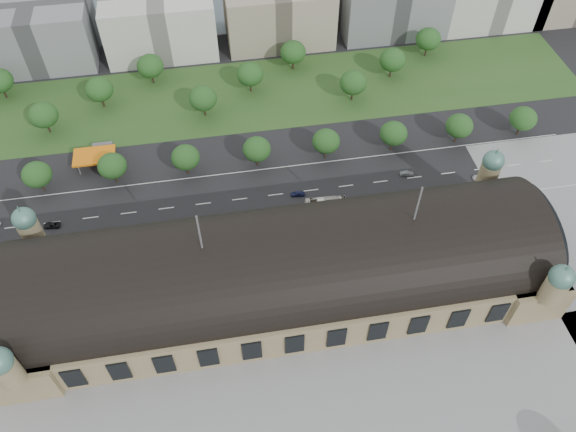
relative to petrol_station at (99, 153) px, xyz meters
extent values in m
plane|color=black|center=(53.91, -65.28, -2.95)|extent=(900.00, 900.00, 0.00)
cube|color=#8F8159|center=(53.91, -65.28, 3.05)|extent=(150.00, 40.00, 12.00)
cube|color=#8F8159|center=(-13.09, -65.28, 3.05)|extent=(16.00, 43.00, 12.00)
cube|color=#8F8159|center=(120.91, -65.28, 3.05)|extent=(16.00, 43.00, 12.00)
cylinder|color=black|center=(53.91, -65.28, 9.05)|extent=(144.00, 37.60, 37.60)
cylinder|color=black|center=(126.91, -65.28, 11.05)|extent=(1.20, 32.00, 32.00)
cylinder|color=#8F8159|center=(-13.09, -44.28, 13.05)|extent=(6.00, 6.00, 8.00)
sphere|color=slate|center=(-13.09, -44.28, 18.55)|extent=(6.40, 6.40, 6.40)
cone|color=slate|center=(-13.09, -44.28, 22.55)|extent=(1.00, 1.00, 2.50)
cylinder|color=#8F8159|center=(120.91, -44.28, 13.05)|extent=(6.00, 6.00, 8.00)
sphere|color=slate|center=(120.91, -44.28, 18.55)|extent=(6.40, 6.40, 6.40)
cone|color=slate|center=(120.91, -44.28, 22.55)|extent=(1.00, 1.00, 2.50)
cylinder|color=#8F8159|center=(-13.09, -86.28, 13.05)|extent=(6.00, 6.00, 8.00)
cylinder|color=#8F8159|center=(120.91, -86.28, 13.05)|extent=(6.00, 6.00, 8.00)
sphere|color=slate|center=(120.91, -86.28, 18.55)|extent=(6.40, 6.40, 6.40)
cone|color=slate|center=(120.91, -86.28, 22.55)|extent=(1.00, 1.00, 2.50)
cylinder|color=#59595B|center=(33.91, -65.28, 28.55)|extent=(0.50, 0.50, 12.00)
cylinder|color=#59595B|center=(88.91, -65.28, 28.55)|extent=(0.50, 0.50, 12.00)
cube|color=black|center=(33.91, -27.28, -2.95)|extent=(260.00, 26.00, 0.10)
cube|color=#2B5221|center=(38.91, 27.72, -2.95)|extent=(300.00, 45.00, 0.10)
cube|color=orange|center=(-1.09, -3.28, 1.75)|extent=(14.00, 9.00, 0.70)
cube|color=#59595B|center=(0.91, 2.72, -1.35)|extent=(7.00, 5.00, 3.20)
cylinder|color=#59595B|center=(-6.59, -0.08, -0.75)|extent=(0.50, 0.50, 4.40)
cylinder|color=#59595B|center=(4.41, -0.08, -0.75)|extent=(0.50, 0.50, 4.40)
cylinder|color=#59595B|center=(-6.59, -6.48, -0.75)|extent=(0.50, 0.50, 4.40)
cylinder|color=#59595B|center=(4.41, -6.48, -0.75)|extent=(0.50, 0.50, 4.40)
cube|color=gray|center=(-26.09, 67.72, 9.05)|extent=(45.00, 32.00, 24.00)
cube|color=silver|center=(23.91, 67.72, 9.05)|extent=(45.00, 32.00, 24.00)
cube|color=tan|center=(73.91, 67.72, 9.05)|extent=(45.00, 32.00, 24.00)
cube|color=gray|center=(123.91, 67.72, 9.05)|extent=(45.00, 32.00, 24.00)
cylinder|color=#2D2116|center=(-18.09, -12.28, -0.79)|extent=(0.70, 0.70, 4.32)
ellipsoid|color=#1F4C1B|center=(-18.09, -12.28, 4.49)|extent=(9.60, 9.60, 8.16)
cylinder|color=#2D2116|center=(5.91, -12.28, -0.79)|extent=(0.70, 0.70, 4.32)
ellipsoid|color=#1F4C1B|center=(5.91, -12.28, 4.49)|extent=(9.60, 9.60, 8.16)
cylinder|color=#2D2116|center=(29.91, -12.28, -0.79)|extent=(0.70, 0.70, 4.32)
ellipsoid|color=#1F4C1B|center=(29.91, -12.28, 4.49)|extent=(9.60, 9.60, 8.16)
cylinder|color=#2D2116|center=(53.91, -12.28, -0.79)|extent=(0.70, 0.70, 4.32)
ellipsoid|color=#1F4C1B|center=(53.91, -12.28, 4.49)|extent=(9.60, 9.60, 8.16)
cylinder|color=#2D2116|center=(77.91, -12.28, -0.79)|extent=(0.70, 0.70, 4.32)
ellipsoid|color=#1F4C1B|center=(77.91, -12.28, 4.49)|extent=(9.60, 9.60, 8.16)
cylinder|color=#2D2116|center=(101.91, -12.28, -0.79)|extent=(0.70, 0.70, 4.32)
ellipsoid|color=#1F4C1B|center=(101.91, -12.28, 4.49)|extent=(9.60, 9.60, 8.16)
cylinder|color=#2D2116|center=(125.91, -12.28, -0.79)|extent=(0.70, 0.70, 4.32)
ellipsoid|color=#1F4C1B|center=(125.91, -12.28, 4.49)|extent=(9.60, 9.60, 8.16)
cylinder|color=#2D2116|center=(149.91, -12.28, -0.79)|extent=(0.70, 0.70, 4.32)
ellipsoid|color=#1F4C1B|center=(149.91, -12.28, 4.49)|extent=(9.60, 9.60, 8.16)
cylinder|color=#2D2116|center=(-38.09, 41.72, -0.61)|extent=(0.70, 0.70, 4.68)
cylinder|color=#2D2116|center=(-19.09, 17.72, -0.61)|extent=(0.70, 0.70, 4.68)
ellipsoid|color=#1F4C1B|center=(-19.09, 17.72, 5.11)|extent=(10.40, 10.40, 8.84)
cylinder|color=#2D2116|center=(-0.09, 29.72, -0.61)|extent=(0.70, 0.70, 4.68)
ellipsoid|color=#1F4C1B|center=(-0.09, 29.72, 5.11)|extent=(10.40, 10.40, 8.84)
cylinder|color=#2D2116|center=(18.91, 41.72, -0.61)|extent=(0.70, 0.70, 4.68)
ellipsoid|color=#1F4C1B|center=(18.91, 41.72, 5.11)|extent=(10.40, 10.40, 8.84)
cylinder|color=#2D2116|center=(37.91, 17.72, -0.61)|extent=(0.70, 0.70, 4.68)
ellipsoid|color=#1F4C1B|center=(37.91, 17.72, 5.11)|extent=(10.40, 10.40, 8.84)
cylinder|color=#2D2116|center=(56.91, 29.72, -0.61)|extent=(0.70, 0.70, 4.68)
ellipsoid|color=#1F4C1B|center=(56.91, 29.72, 5.11)|extent=(10.40, 10.40, 8.84)
cylinder|color=#2D2116|center=(75.91, 41.72, -0.61)|extent=(0.70, 0.70, 4.68)
ellipsoid|color=#1F4C1B|center=(75.91, 41.72, 5.11)|extent=(10.40, 10.40, 8.84)
cylinder|color=#2D2116|center=(94.91, 17.72, -0.61)|extent=(0.70, 0.70, 4.68)
ellipsoid|color=#1F4C1B|center=(94.91, 17.72, 5.11)|extent=(10.40, 10.40, 8.84)
cylinder|color=#2D2116|center=(113.91, 29.72, -0.61)|extent=(0.70, 0.70, 4.68)
ellipsoid|color=#1F4C1B|center=(113.91, 29.72, 5.11)|extent=(10.40, 10.40, 8.84)
cylinder|color=#2D2116|center=(132.91, 41.72, -0.61)|extent=(0.70, 0.70, 4.68)
ellipsoid|color=#1F4C1B|center=(132.91, 41.72, 5.11)|extent=(10.40, 10.40, 8.84)
imported|color=black|center=(-13.77, -28.95, -2.23)|extent=(5.37, 2.92, 1.43)
imported|color=#1B214C|center=(65.08, -28.73, -2.16)|extent=(4.84, 2.45, 1.58)
imported|color=slate|center=(103.61, -25.72, -2.18)|extent=(4.80, 2.11, 1.53)
imported|color=silver|center=(127.57, -31.69, -2.24)|extent=(5.33, 2.85, 1.42)
imported|color=black|center=(-26.09, -40.28, -2.28)|extent=(4.17, 3.34, 1.33)
imported|color=maroon|center=(-18.51, -44.28, -2.18)|extent=(6.13, 4.43, 1.55)
imported|color=#181843|center=(-12.04, -40.28, -2.21)|extent=(5.26, 4.75, 1.47)
imported|color=slate|center=(-10.51, -40.77, -2.28)|extent=(4.22, 3.19, 1.34)
imported|color=white|center=(6.69, -44.28, -2.20)|extent=(4.72, 3.56, 1.49)
imported|color=#969A9E|center=(2.82, -40.28, -2.27)|extent=(5.35, 4.39, 1.36)
imported|color=black|center=(14.34, -41.79, -2.31)|extent=(4.64, 3.90, 1.27)
imported|color=#AE341B|center=(33.43, -38.28, -1.32)|extent=(11.70, 2.82, 3.25)
imported|color=beige|center=(68.57, -38.28, -1.39)|extent=(11.36, 3.58, 3.11)
imported|color=silver|center=(73.10, -35.42, -1.07)|extent=(13.65, 4.01, 3.75)
camera|label=1|loc=(40.77, -152.66, 133.75)|focal=35.00mm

